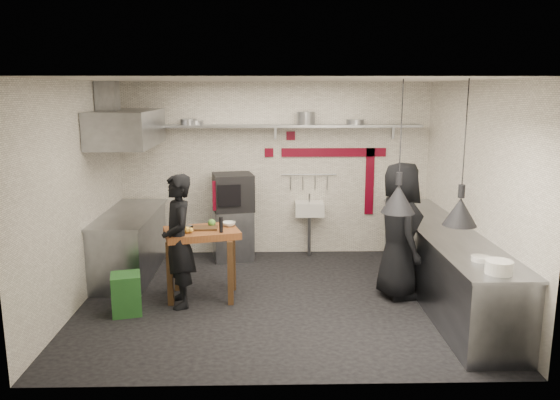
{
  "coord_description": "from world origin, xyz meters",
  "views": [
    {
      "loc": [
        -0.12,
        -6.71,
        2.7
      ],
      "look_at": [
        0.04,
        0.3,
        1.26
      ],
      "focal_mm": 35.0,
      "sensor_mm": 36.0,
      "label": 1
    }
  ],
  "objects_px": {
    "chef_right": "(399,230)",
    "chef_left": "(178,241)",
    "combi_oven": "(233,192)",
    "prep_table": "(202,264)",
    "oven_stand": "(233,234)",
    "green_bin": "(126,294)"
  },
  "relations": [
    {
      "from": "green_bin",
      "to": "chef_right",
      "type": "xyz_separation_m",
      "value": [
        3.43,
        0.52,
        0.64
      ]
    },
    {
      "from": "chef_right",
      "to": "chef_left",
      "type": "bearing_deg",
      "value": 89.42
    },
    {
      "from": "oven_stand",
      "to": "chef_left",
      "type": "bearing_deg",
      "value": -117.53
    },
    {
      "from": "oven_stand",
      "to": "chef_right",
      "type": "bearing_deg",
      "value": -47.63
    },
    {
      "from": "green_bin",
      "to": "prep_table",
      "type": "bearing_deg",
      "value": 30.57
    },
    {
      "from": "oven_stand",
      "to": "combi_oven",
      "type": "height_order",
      "value": "combi_oven"
    },
    {
      "from": "chef_left",
      "to": "oven_stand",
      "type": "bearing_deg",
      "value": 143.53
    },
    {
      "from": "combi_oven",
      "to": "chef_left",
      "type": "distance_m",
      "value": 2.03
    },
    {
      "from": "combi_oven",
      "to": "chef_right",
      "type": "xyz_separation_m",
      "value": [
        2.26,
        -1.68,
        -0.2
      ]
    },
    {
      "from": "oven_stand",
      "to": "prep_table",
      "type": "bearing_deg",
      "value": -111.45
    },
    {
      "from": "combi_oven",
      "to": "green_bin",
      "type": "distance_m",
      "value": 2.63
    },
    {
      "from": "combi_oven",
      "to": "prep_table",
      "type": "xyz_separation_m",
      "value": [
        -0.31,
        -1.68,
        -0.63
      ]
    },
    {
      "from": "combi_oven",
      "to": "chef_left",
      "type": "bearing_deg",
      "value": -117.78
    },
    {
      "from": "chef_left",
      "to": "green_bin",
      "type": "bearing_deg",
      "value": -87.53
    },
    {
      "from": "green_bin",
      "to": "chef_right",
      "type": "height_order",
      "value": "chef_right"
    },
    {
      "from": "combi_oven",
      "to": "chef_left",
      "type": "xyz_separation_m",
      "value": [
        -0.57,
        -1.94,
        -0.25
      ]
    },
    {
      "from": "chef_left",
      "to": "chef_right",
      "type": "xyz_separation_m",
      "value": [
        2.82,
        0.26,
        0.05
      ]
    },
    {
      "from": "prep_table",
      "to": "chef_left",
      "type": "bearing_deg",
      "value": -150.81
    },
    {
      "from": "green_bin",
      "to": "prep_table",
      "type": "height_order",
      "value": "prep_table"
    },
    {
      "from": "green_bin",
      "to": "chef_right",
      "type": "relative_size",
      "value": 0.28
    },
    {
      "from": "combi_oven",
      "to": "prep_table",
      "type": "distance_m",
      "value": 1.82
    },
    {
      "from": "green_bin",
      "to": "chef_left",
      "type": "relative_size",
      "value": 0.3
    }
  ]
}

